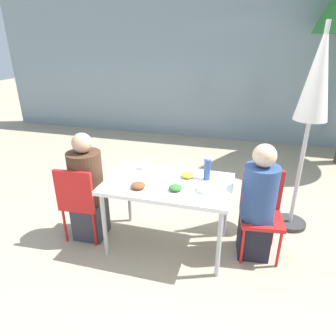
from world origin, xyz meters
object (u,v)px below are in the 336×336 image
Objects in this scene: drinking_cup at (143,165)px; chair_right at (261,207)px; person_right at (258,205)px; person_left at (88,190)px; chair_left at (80,198)px; salad_bowl at (207,188)px; closed_umbrella at (316,86)px; bottle at (207,169)px.

chair_right is at bearing -2.52° from drinking_cup.
chair_right is at bearing -121.91° from person_right.
person_left is 1.39× the size of chair_right.
person_left is at bearing 58.09° from chair_left.
chair_left is 1.34m from salad_bowl.
person_right is 12.70× the size of drinking_cup.
chair_left is at bearing -158.34° from closed_umbrella.
chair_left is at bearing -177.39° from salad_bowl.
person_right is 6.67× the size of salad_bowl.
closed_umbrella is 1.90m from drinking_cup.
person_left is (0.04, 0.08, 0.06)m from chair_left.
person_left is 2.54m from closed_umbrella.
drinking_cup is (-1.21, 0.14, 0.23)m from person_right.
chair_right is 0.64m from salad_bowl.
closed_umbrella is (2.17, 0.80, 1.05)m from person_left.
person_left reaches higher than drinking_cup.
chair_left is at bearing -146.73° from drinking_cup.
chair_left is 9.21× the size of drinking_cup.
closed_umbrella reaches higher than person_right.
person_left is at bearing 178.93° from salad_bowl.
person_right is at bearing 20.10° from salad_bowl.
drinking_cup is at bearing -8.82° from chair_right.
person_left is 0.54× the size of closed_umbrella.
person_right is at bearing 3.84° from chair_left.
closed_umbrella reaches higher than drinking_cup.
closed_umbrella is (2.22, 0.88, 1.11)m from chair_left.
person_left is at bearing 1.27° from chair_right.
chair_left reaches higher than salad_bowl.
person_right is 1.24m from drinking_cup.
closed_umbrella is 23.52× the size of drinking_cup.
closed_umbrella reaches higher than bottle.
person_left reaches higher than chair_right.
person_left is 1.00× the size of person_right.
bottle is at bearing 9.61° from chair_left.
chair_right is 0.39× the size of closed_umbrella.
drinking_cup is at bearing 29.61° from chair_left.
drinking_cup is 0.53× the size of salad_bowl.
bottle is at bearing -4.18° from chair_right.
chair_left is 0.75m from drinking_cup.
salad_bowl is (1.26, -0.02, 0.21)m from person_left.
salad_bowl is at bearing -81.57° from bottle.
person_right reaches higher than chair_right.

